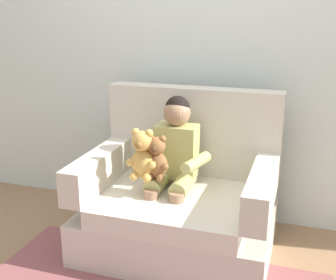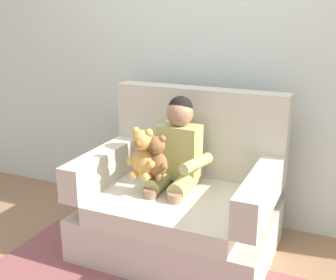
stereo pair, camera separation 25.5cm
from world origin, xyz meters
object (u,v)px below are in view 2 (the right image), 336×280
Objects in this scene: armchair at (182,202)px; seated_child at (175,156)px; plush_honey at (143,155)px; plush_brown at (157,158)px.

seated_child is (-0.05, 0.01, 0.30)m from armchair.
armchair reaches higher than plush_honey.
armchair is 0.43m from plush_honey.
plush_honey is at bearing -129.60° from seated_child.
plush_brown is at bearing 4.30° from plush_honey.
seated_child is 0.23m from plush_honey.
plush_brown is at bearing -128.62° from armchair.
plush_honey is (-0.14, -0.17, 0.04)m from seated_child.
plush_honey is (-0.19, -0.16, 0.35)m from armchair.
armchair is 0.31m from seated_child.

